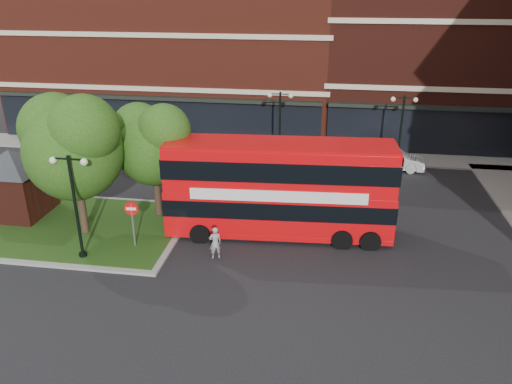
% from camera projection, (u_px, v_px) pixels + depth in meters
% --- Properties ---
extents(ground, '(120.00, 120.00, 0.00)m').
position_uv_depth(ground, '(199.00, 270.00, 22.00)').
color(ground, black).
rests_on(ground, ground).
extents(pavement_far, '(44.00, 3.00, 0.12)m').
position_uv_depth(pavement_far, '(255.00, 152.00, 36.99)').
color(pavement_far, slate).
rests_on(pavement_far, ground).
extents(terrace_far_left, '(26.00, 12.00, 14.00)m').
position_uv_depth(terrace_far_left, '(175.00, 42.00, 42.20)').
color(terrace_far_left, maroon).
rests_on(terrace_far_left, ground).
extents(terrace_far_right, '(18.00, 12.00, 16.00)m').
position_uv_depth(terrace_far_right, '(447.00, 33.00, 38.78)').
color(terrace_far_right, '#471911').
rests_on(terrace_far_right, ground).
extents(traffic_island, '(12.60, 7.60, 0.15)m').
position_uv_depth(traffic_island, '(63.00, 226.00, 25.81)').
color(traffic_island, gray).
rests_on(traffic_island, ground).
extents(kiosk, '(6.51, 6.51, 3.60)m').
position_uv_depth(kiosk, '(13.00, 176.00, 26.25)').
color(kiosk, '#471911').
rests_on(kiosk, traffic_island).
extents(tree_island_west, '(5.40, 4.71, 7.21)m').
position_uv_depth(tree_island_west, '(71.00, 142.00, 23.38)').
color(tree_island_west, '#2D2116').
rests_on(tree_island_west, ground).
extents(tree_island_east, '(4.46, 3.90, 6.29)m').
position_uv_depth(tree_island_east, '(152.00, 141.00, 25.44)').
color(tree_island_east, '#2D2116').
rests_on(tree_island_east, ground).
extents(lamp_island, '(1.72, 0.36, 5.00)m').
position_uv_depth(lamp_island, '(75.00, 203.00, 21.84)').
color(lamp_island, black).
rests_on(lamp_island, ground).
extents(lamp_far_left, '(1.72, 0.36, 5.00)m').
position_uv_depth(lamp_far_left, '(280.00, 124.00, 33.81)').
color(lamp_far_left, black).
rests_on(lamp_far_left, ground).
extents(lamp_far_right, '(1.72, 0.36, 5.00)m').
position_uv_depth(lamp_far_right, '(401.00, 129.00, 32.71)').
color(lamp_far_right, black).
rests_on(lamp_far_right, ground).
extents(bus, '(11.13, 3.17, 4.20)m').
position_uv_depth(bus, '(279.00, 183.00, 24.14)').
color(bus, red).
rests_on(bus, ground).
extents(woman, '(0.67, 0.57, 1.57)m').
position_uv_depth(woman, '(215.00, 243.00, 22.71)').
color(woman, gray).
rests_on(woman, ground).
extents(car_silver, '(3.81, 1.65, 1.28)m').
position_uv_depth(car_silver, '(182.00, 143.00, 37.05)').
color(car_silver, '#A5A6AC').
rests_on(car_silver, ground).
extents(car_white, '(4.31, 1.99, 1.37)m').
position_uv_depth(car_white, '(393.00, 159.00, 33.59)').
color(car_white, silver).
rests_on(car_white, ground).
extents(no_entry_sign, '(0.67, 0.10, 2.41)m').
position_uv_depth(no_entry_sign, '(132.00, 215.00, 23.18)').
color(no_entry_sign, slate).
rests_on(no_entry_sign, ground).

